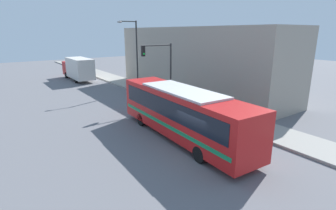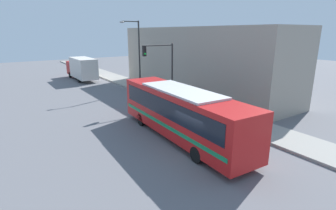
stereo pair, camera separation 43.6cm
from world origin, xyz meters
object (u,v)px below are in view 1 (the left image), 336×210
Objects in this scene: traffic_light_pole at (161,63)px; parking_meter at (185,98)px; street_lamp at (135,50)px; delivery_truck at (78,68)px; fire_hydrant at (219,114)px; pedestrian_near_corner at (188,93)px; pedestrian_mid_block at (220,105)px; city_bus at (182,111)px.

parking_meter is (0.94, -2.47, -2.99)m from traffic_light_pole.
parking_meter is 0.15× the size of street_lamp.
street_lamp is (3.33, -11.06, 3.01)m from delivery_truck.
pedestrian_near_corner reaches higher than fire_hydrant.
street_lamp is at bearing 93.88° from pedestrian_mid_block.
traffic_light_pole reaches higher than pedestrian_near_corner.
city_bus is 5.75m from pedestrian_mid_block.
street_lamp is at bearing 100.01° from pedestrian_near_corner.
street_lamp is (4.51, 14.52, 2.85)m from city_bus.
traffic_light_pole is (2.42, -17.85, 2.24)m from delivery_truck.
pedestrian_near_corner is at bearing 41.44° from parking_meter.
pedestrian_near_corner is (2.33, -1.25, -2.94)m from traffic_light_pole.
city_bus is 7.01m from parking_meter.
pedestrian_mid_block reaches higher than fire_hydrant.
delivery_truck reaches higher than parking_meter.
street_lamp reaches higher than delivery_truck.
delivery_truck is 19.69m from pedestrian_near_corner.
delivery_truck is 24.14m from pedestrian_mid_block.
pedestrian_near_corner is 1.07× the size of pedestrian_mid_block.
fire_hydrant is 14.07m from street_lamp.
pedestrian_near_corner is (5.92, 6.49, -0.85)m from city_bus.
street_lamp is at bearing 75.58° from city_bus.
fire_hydrant is at bearing -89.87° from street_lamp.
parking_meter is (0.00, 4.16, 0.47)m from fire_hydrant.
city_bus is 1.44× the size of delivery_truck.
street_lamp reaches higher than pedestrian_mid_block.
city_bus is at bearing -114.94° from traffic_light_pole.
pedestrian_near_corner is at bearing 50.42° from city_bus.
city_bus reaches higher than fire_hydrant.
parking_meter is 3.53m from pedestrian_mid_block.
delivery_truck is 5.15× the size of pedestrian_mid_block.
street_lamp is at bearing 82.37° from traffic_light_pole.
pedestrian_mid_block reaches higher than parking_meter.
pedestrian_near_corner is at bearing -76.03° from delivery_truck.
delivery_truck reaches higher than pedestrian_mid_block.
delivery_truck is at bearing 97.74° from traffic_light_pole.
street_lamp is at bearing 90.13° from fire_hydrant.
street_lamp is 4.60× the size of pedestrian_near_corner.
delivery_truck is 1.05× the size of street_lamp.
pedestrian_mid_block is (1.77, -5.91, -3.00)m from traffic_light_pole.
street_lamp reaches higher than pedestrian_near_corner.
traffic_light_pole is at bearing 67.88° from city_bus.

